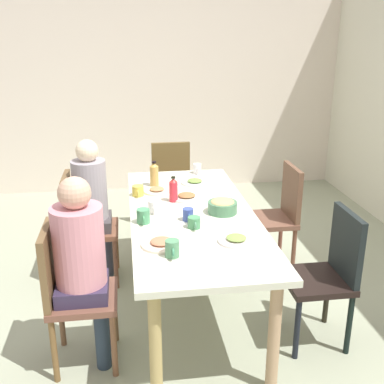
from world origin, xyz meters
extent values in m
plane|color=#9AA288|center=(0.00, 0.00, 0.00)|extent=(6.74, 6.74, 0.00)
cube|color=beige|center=(-2.87, 0.00, 1.30)|extent=(0.12, 4.72, 2.60)
cube|color=beige|center=(0.00, 0.00, 0.73)|extent=(2.03, 0.86, 0.04)
cylinder|color=tan|center=(-0.91, -0.33, 0.36)|extent=(0.07, 0.07, 0.71)
cylinder|color=tan|center=(0.91, -0.33, 0.36)|extent=(0.07, 0.07, 0.71)
cylinder|color=tan|center=(-0.91, 0.33, 0.36)|extent=(0.07, 0.07, 0.71)
cylinder|color=tan|center=(0.91, 0.33, 0.36)|extent=(0.07, 0.07, 0.71)
cube|color=brown|center=(-1.31, 0.00, 0.44)|extent=(0.40, 0.40, 0.04)
cylinder|color=brown|center=(-1.48, 0.17, 0.21)|extent=(0.04, 0.04, 0.43)
cylinder|color=brown|center=(-1.48, -0.17, 0.21)|extent=(0.04, 0.04, 0.43)
cylinder|color=brown|center=(-1.14, 0.17, 0.21)|extent=(0.04, 0.04, 0.43)
cylinder|color=brown|center=(-1.14, -0.17, 0.21)|extent=(0.04, 0.04, 0.43)
cube|color=brown|center=(-1.49, 0.00, 0.68)|extent=(0.04, 0.38, 0.45)
cube|color=brown|center=(0.51, -0.73, 0.44)|extent=(0.40, 0.40, 0.04)
cylinder|color=brown|center=(0.34, -0.90, 0.21)|extent=(0.04, 0.04, 0.43)
cylinder|color=brown|center=(0.68, -0.90, 0.21)|extent=(0.04, 0.04, 0.43)
cylinder|color=brown|center=(0.34, -0.56, 0.21)|extent=(0.04, 0.04, 0.43)
cylinder|color=brown|center=(0.68, -0.56, 0.21)|extent=(0.04, 0.04, 0.43)
cube|color=brown|center=(0.51, -0.91, 0.68)|extent=(0.38, 0.04, 0.45)
cylinder|color=#2D2F50|center=(0.43, -0.63, 0.23)|extent=(0.09, 0.09, 0.45)
cylinder|color=#263445|center=(0.59, -0.63, 0.23)|extent=(0.09, 0.09, 0.45)
cube|color=#322944|center=(0.51, -0.73, 0.50)|extent=(0.30, 0.30, 0.10)
cylinder|color=pink|center=(0.51, -0.73, 0.79)|extent=(0.30, 0.30, 0.47)
sphere|color=#D3A588|center=(0.51, -0.73, 1.11)|extent=(0.19, 0.19, 0.19)
cube|color=black|center=(0.51, 0.73, 0.44)|extent=(0.40, 0.40, 0.04)
cylinder|color=black|center=(0.68, 0.90, 0.21)|extent=(0.04, 0.04, 0.43)
cylinder|color=black|center=(0.34, 0.90, 0.21)|extent=(0.04, 0.04, 0.43)
cylinder|color=black|center=(0.68, 0.56, 0.21)|extent=(0.04, 0.04, 0.43)
cylinder|color=black|center=(0.34, 0.56, 0.21)|extent=(0.04, 0.04, 0.43)
cube|color=black|center=(0.51, 0.91, 0.68)|extent=(0.38, 0.04, 0.45)
cube|color=brown|center=(-0.51, -0.73, 0.44)|extent=(0.40, 0.40, 0.04)
cylinder|color=brown|center=(-0.68, -0.90, 0.21)|extent=(0.04, 0.04, 0.43)
cylinder|color=brown|center=(-0.34, -0.90, 0.21)|extent=(0.04, 0.04, 0.43)
cylinder|color=brown|center=(-0.68, -0.56, 0.21)|extent=(0.04, 0.04, 0.43)
cylinder|color=brown|center=(-0.34, -0.56, 0.21)|extent=(0.04, 0.04, 0.43)
cube|color=brown|center=(-0.51, -0.91, 0.68)|extent=(0.38, 0.04, 0.45)
cylinder|color=#3D3941|center=(-0.59, -0.63, 0.23)|extent=(0.09, 0.09, 0.45)
cylinder|color=#353747|center=(-0.43, -0.63, 0.23)|extent=(0.09, 0.09, 0.45)
cube|color=#403A3D|center=(-0.51, -0.73, 0.50)|extent=(0.30, 0.30, 0.10)
cylinder|color=#9B929E|center=(-0.51, -0.73, 0.78)|extent=(0.26, 0.26, 0.46)
sphere|color=beige|center=(-0.51, -0.73, 1.09)|extent=(0.17, 0.17, 0.17)
cube|color=brown|center=(-0.51, 0.73, 0.44)|extent=(0.40, 0.40, 0.04)
cylinder|color=brown|center=(-0.34, 0.90, 0.21)|extent=(0.04, 0.04, 0.43)
cylinder|color=brown|center=(-0.68, 0.90, 0.21)|extent=(0.04, 0.04, 0.43)
cylinder|color=brown|center=(-0.34, 0.56, 0.21)|extent=(0.04, 0.04, 0.43)
cylinder|color=brown|center=(-0.68, 0.56, 0.21)|extent=(0.04, 0.04, 0.43)
cube|color=brown|center=(-0.51, 0.91, 0.68)|extent=(0.38, 0.04, 0.45)
cylinder|color=silver|center=(-0.28, 0.00, 0.76)|extent=(0.24, 0.24, 0.01)
ellipsoid|color=#9F6B3D|center=(-0.28, 0.00, 0.78)|extent=(0.13, 0.13, 0.02)
cylinder|color=silver|center=(-0.46, -0.21, 0.76)|extent=(0.21, 0.21, 0.01)
ellipsoid|color=#CF8154|center=(-0.46, -0.21, 0.78)|extent=(0.11, 0.11, 0.02)
cylinder|color=silver|center=(0.51, 0.20, 0.76)|extent=(0.22, 0.22, 0.01)
ellipsoid|color=#819F4D|center=(0.51, 0.20, 0.78)|extent=(0.12, 0.12, 0.02)
cylinder|color=white|center=(-0.63, 0.11, 0.76)|extent=(0.22, 0.22, 0.01)
ellipsoid|color=#799F47|center=(-0.63, 0.11, 0.78)|extent=(0.12, 0.12, 0.02)
cylinder|color=beige|center=(0.50, -0.25, 0.76)|extent=(0.24, 0.24, 0.01)
ellipsoid|color=#C67754|center=(0.50, -0.25, 0.78)|extent=(0.13, 0.13, 0.02)
cylinder|color=#497B56|center=(0.04, 0.21, 0.79)|extent=(0.20, 0.20, 0.08)
ellipsoid|color=tan|center=(0.04, 0.21, 0.83)|extent=(0.16, 0.16, 0.04)
cylinder|color=white|center=(-0.04, -0.26, 0.79)|extent=(0.08, 0.08, 0.09)
torus|color=white|center=(0.01, -0.26, 0.79)|extent=(0.05, 0.01, 0.05)
cylinder|color=#498D5D|center=(0.27, -0.02, 0.79)|extent=(0.08, 0.08, 0.07)
torus|color=#4B8461|center=(0.32, -0.02, 0.79)|extent=(0.05, 0.01, 0.05)
cylinder|color=#3B4F9C|center=(0.14, -0.05, 0.79)|extent=(0.07, 0.07, 0.08)
torus|color=#2F5397|center=(0.19, -0.05, 0.79)|extent=(0.05, 0.01, 0.05)
cylinder|color=white|center=(-0.92, 0.18, 0.79)|extent=(0.07, 0.07, 0.09)
torus|color=white|center=(-0.87, 0.18, 0.79)|extent=(0.05, 0.01, 0.05)
cylinder|color=#4A9264|center=(0.14, -0.34, 0.80)|extent=(0.09, 0.09, 0.10)
torus|color=#44955F|center=(0.19, -0.34, 0.80)|extent=(0.05, 0.01, 0.05)
cylinder|color=#DDC249|center=(-0.40, -0.36, 0.79)|extent=(0.09, 0.09, 0.08)
torus|color=#DDC44E|center=(-0.34, -0.36, 0.79)|extent=(0.05, 0.01, 0.05)
cylinder|color=#508D63|center=(0.65, -0.20, 0.80)|extent=(0.08, 0.08, 0.10)
torus|color=#3F8C64|center=(0.70, -0.20, 0.80)|extent=(0.05, 0.01, 0.05)
cylinder|color=red|center=(-0.24, -0.10, 0.83)|extent=(0.06, 0.06, 0.15)
cone|color=red|center=(-0.24, -0.10, 0.92)|extent=(0.06, 0.06, 0.03)
cylinder|color=black|center=(-0.24, -0.10, 0.94)|extent=(0.03, 0.03, 0.01)
cylinder|color=tan|center=(-0.62, -0.22, 0.83)|extent=(0.07, 0.07, 0.17)
cone|color=gold|center=(-0.62, -0.22, 0.93)|extent=(0.06, 0.06, 0.03)
cylinder|color=black|center=(-0.62, -0.22, 0.95)|extent=(0.03, 0.03, 0.01)
camera|label=1|loc=(3.01, -0.43, 1.96)|focal=43.97mm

